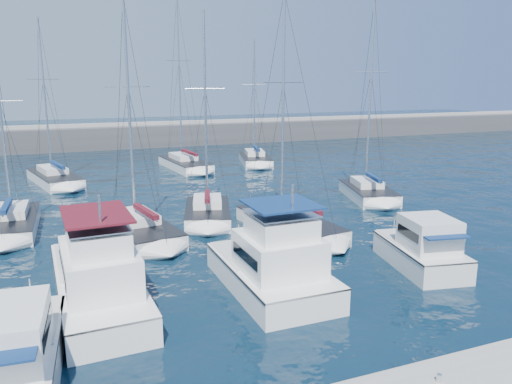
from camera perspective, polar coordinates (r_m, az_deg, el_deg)
name	(u,v)px	position (r m, az deg, el deg)	size (l,w,h in m)	color
ground	(283,272)	(25.30, 3.13, -9.10)	(220.00, 220.00, 0.00)	black
breakwater	(131,139)	(74.41, -14.05, 5.88)	(160.00, 6.00, 4.45)	#424244
dock_cleat_centre	(439,378)	(16.74, 20.20, -19.32)	(0.16, 0.16, 0.25)	silver
motor_yacht_port_outer	(15,356)	(18.06, -25.81, -16.54)	(3.13, 7.13, 3.20)	silver
motor_yacht_port_inner	(98,280)	(22.40, -17.58, -9.55)	(3.73, 10.18, 4.69)	white
motor_yacht_stbd_inner	(273,267)	(22.75, 2.00, -8.59)	(3.84, 7.65, 4.69)	white
motor_yacht_stbd_outer	(423,251)	(26.75, 18.53, -6.39)	(3.72, 5.95, 3.20)	silver
sailboat_mid_a	(11,224)	(35.20, -26.20, -3.26)	(3.31, 7.68, 12.92)	silver
sailboat_mid_b	(139,230)	(31.11, -13.18, -4.20)	(4.39, 7.93, 14.40)	silver
sailboat_mid_c	(208,213)	(34.20, -5.55, -2.37)	(4.66, 7.05, 14.10)	white
sailboat_mid_d	(288,224)	(31.59, 3.73, -3.65)	(4.23, 8.83, 14.79)	silver
sailboat_mid_e	(368,192)	(41.31, 12.68, 0.03)	(4.86, 7.49, 16.03)	white
sailboat_back_a	(54,178)	(49.85, -22.04, 1.51)	(5.11, 9.45, 15.16)	white
sailboat_back_b	(185,163)	(54.61, -8.14, 3.25)	(4.07, 9.44, 18.35)	white
sailboat_back_c	(255,159)	(57.12, -0.11, 3.76)	(4.86, 8.14, 14.20)	white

